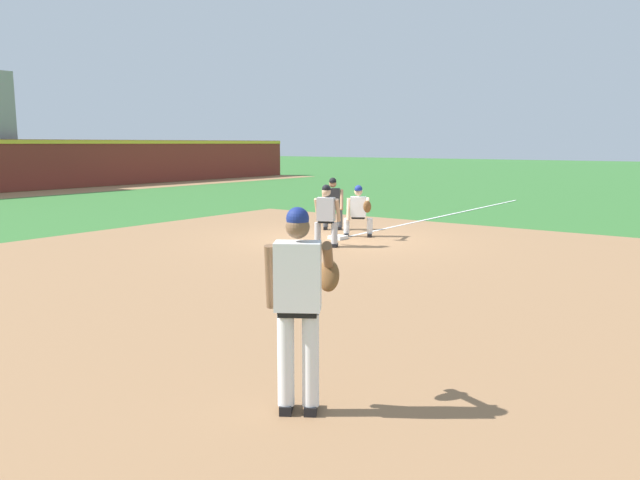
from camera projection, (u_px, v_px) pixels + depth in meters
The scene contains 9 objects.
ground_plane at pixel (338, 239), 15.77m from camera, with size 160.00×160.00×0.00m, color #336B2D.
infield_dirt_patch at pixel (328, 285), 10.68m from camera, with size 18.00×18.00×0.01m, color #936B47.
foul_line_stripe at pixel (449, 215), 21.12m from camera, with size 13.40×0.10×0.00m, color white.
first_base_bag at pixel (338, 237), 15.76m from camera, with size 0.38×0.38×0.09m, color white.
baseball at pixel (321, 282), 10.75m from camera, with size 0.07×0.07×0.07m, color white.
pitcher at pixel (300, 298), 5.47m from camera, with size 0.84×0.57×1.86m.
first_baseman at pixel (359, 209), 16.01m from camera, with size 0.82×1.02×1.34m.
baserunner at pixel (326, 213), 14.46m from camera, with size 0.58×0.67×1.46m.
umpire at pixel (333, 202), 17.38m from camera, with size 0.64×0.68×1.46m.
Camera 1 is at (-12.87, -8.80, 2.40)m, focal length 35.00 mm.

